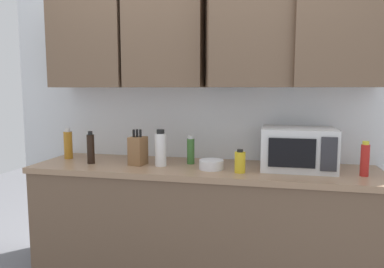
{
  "coord_description": "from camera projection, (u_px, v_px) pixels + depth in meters",
  "views": [
    {
      "loc": [
        0.48,
        -2.79,
        1.44
      ],
      "look_at": [
        -0.08,
        -0.25,
        1.12
      ],
      "focal_mm": 34.54,
      "sensor_mm": 36.0,
      "label": 1
    }
  ],
  "objects": [
    {
      "name": "bottle_amber_vinegar",
      "position": [
        68.0,
        144.0,
        2.86
      ],
      "size": [
        0.07,
        0.07,
        0.24
      ],
      "color": "#AD701E",
      "rests_on": "counter_run"
    },
    {
      "name": "bowl_ceramic_small",
      "position": [
        211.0,
        165.0,
        2.49
      ],
      "size": [
        0.17,
        0.17,
        0.06
      ],
      "primitive_type": "cylinder",
      "color": "silver",
      "rests_on": "counter_run"
    },
    {
      "name": "bottle_red_sauce",
      "position": [
        365.0,
        159.0,
        2.28
      ],
      "size": [
        0.05,
        0.05,
        0.22
      ],
      "color": "red",
      "rests_on": "counter_run"
    },
    {
      "name": "knife_block",
      "position": [
        138.0,
        150.0,
        2.63
      ],
      "size": [
        0.12,
        0.14,
        0.26
      ],
      "color": "brown",
      "rests_on": "counter_run"
    },
    {
      "name": "bottle_soy_dark",
      "position": [
        91.0,
        148.0,
        2.67
      ],
      "size": [
        0.05,
        0.05,
        0.24
      ],
      "color": "black",
      "rests_on": "counter_run"
    },
    {
      "name": "bottle_yellow_mustard",
      "position": [
        240.0,
        162.0,
        2.38
      ],
      "size": [
        0.07,
        0.07,
        0.15
      ],
      "color": "gold",
      "rests_on": "counter_run"
    },
    {
      "name": "wall_back_with_cabinets",
      "position": [
        208.0,
        70.0,
        2.72
      ],
      "size": [
        3.26,
        0.49,
        2.6
      ],
      "color": "white",
      "rests_on": "ground_plane"
    },
    {
      "name": "bottle_green_oil",
      "position": [
        191.0,
        150.0,
        2.66
      ],
      "size": [
        0.05,
        0.05,
        0.21
      ],
      "color": "#386B2D",
      "rests_on": "counter_run"
    },
    {
      "name": "bottle_white_jar",
      "position": [
        161.0,
        149.0,
        2.58
      ],
      "size": [
        0.08,
        0.08,
        0.26
      ],
      "color": "white",
      "rests_on": "counter_run"
    },
    {
      "name": "microwave",
      "position": [
        298.0,
        149.0,
        2.48
      ],
      "size": [
        0.48,
        0.37,
        0.28
      ],
      "color": "silver",
      "rests_on": "counter_run"
    },
    {
      "name": "counter_run",
      "position": [
        202.0,
        228.0,
        2.64
      ],
      "size": [
        2.39,
        0.63,
        0.9
      ],
      "color": "brown",
      "rests_on": "ground_plane"
    }
  ]
}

